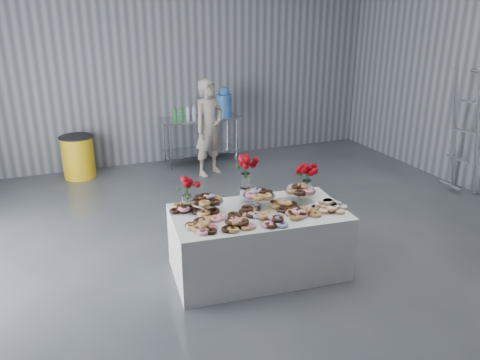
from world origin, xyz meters
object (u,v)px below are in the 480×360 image
Objects in this scene: prep_table at (200,132)px; display_table at (258,242)px; person at (209,128)px; trash_barrel at (78,157)px; stepladder at (465,131)px; water_jug at (224,102)px.

display_table is at bearing -98.30° from prep_table.
person reaches higher than prep_table.
trash_barrel is 6.50m from stepladder.
display_table is at bearing -67.98° from trash_barrel.
stepladder is at bearing -27.98° from trash_barrel.
stepladder is (3.45, -3.04, 0.40)m from prep_table.
water_jug reaches higher than prep_table.
water_jug is 0.27× the size of stepladder.
prep_table is at bearing 0.00° from trash_barrel.
trash_barrel reaches higher than display_table.
display_table is 2.52× the size of trash_barrel.
person is 2.37m from trash_barrel.
trash_barrel is at bearing 137.94° from person.
stepladder reaches higher than trash_barrel.
stepladder reaches higher than water_jug.
trash_barrel is at bearing 152.02° from stepladder.
water_jug is at bearing 26.82° from person.
stepladder reaches higher than prep_table.
water_jug is 0.74× the size of trash_barrel.
display_table is 4.24m from stepladder.
prep_table is 0.73m from person.
person is at bearing -128.33° from water_jug.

